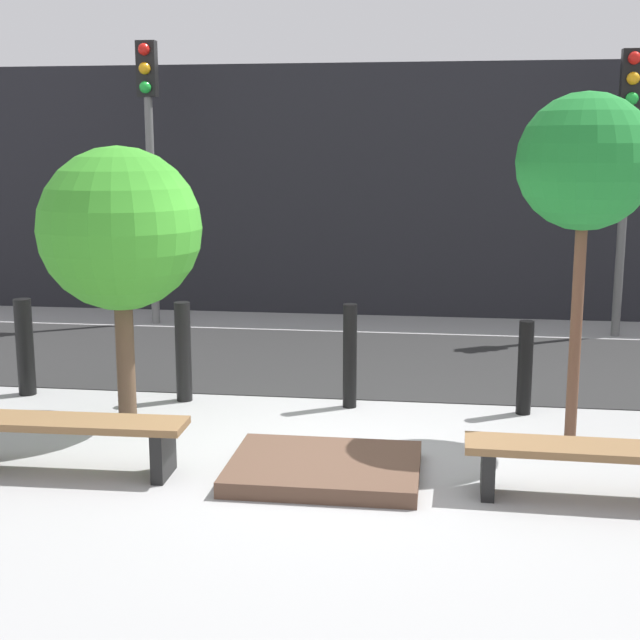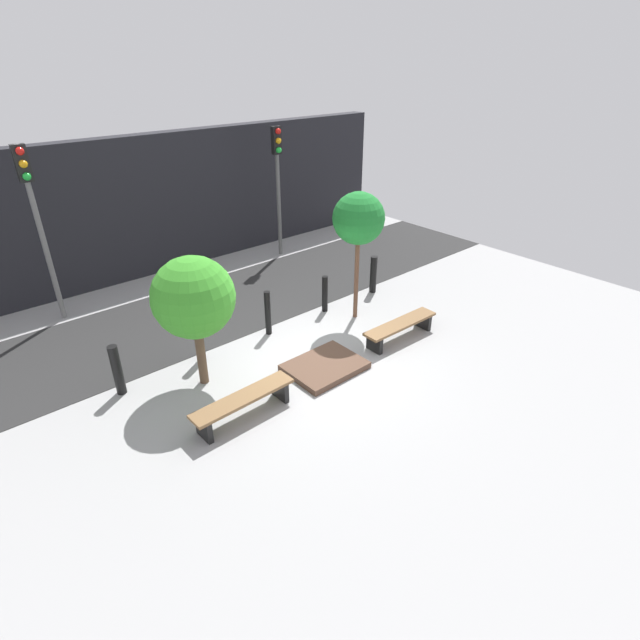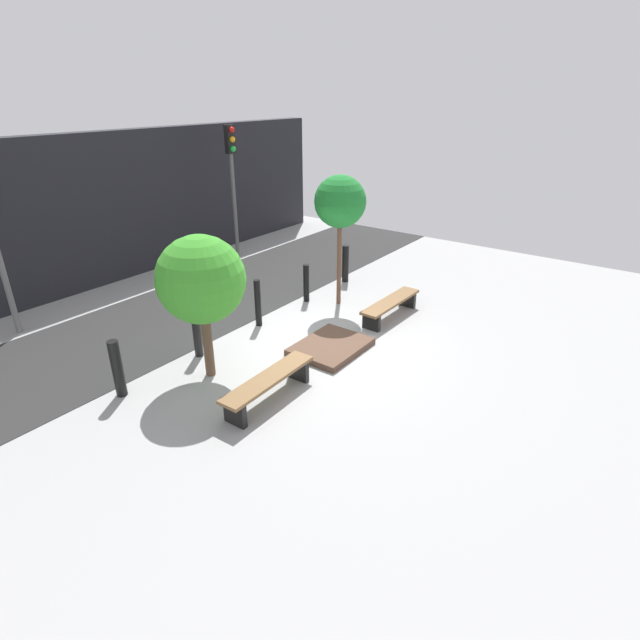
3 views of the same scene
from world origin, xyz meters
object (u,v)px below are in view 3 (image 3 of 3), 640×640
at_px(bench_right, 391,305).
at_px(tree_behind_left_bench, 201,280).
at_px(bollard_right, 306,283).
at_px(bollard_far_right, 345,264).
at_px(bollard_left, 197,332).
at_px(bollard_center, 258,303).
at_px(traffic_light_mid_west, 232,169).
at_px(bollard_far_left, 117,369).
at_px(bench_left, 269,383).
at_px(tree_behind_right_bench, 340,202).
at_px(planter_bed, 331,347).

relative_size(bench_right, tree_behind_left_bench, 0.76).
distance_m(bollard_right, bollard_far_right, 1.74).
bearing_deg(bollard_left, tree_behind_left_bench, -116.48).
relative_size(bollard_left, bollard_center, 0.98).
height_order(bench_right, traffic_light_mid_west, traffic_light_mid_west).
height_order(tree_behind_left_bench, bollard_far_left, tree_behind_left_bench).
bearing_deg(bollard_center, bollard_right, 0.00).
xyz_separation_m(bench_left, tree_behind_right_bench, (4.20, 1.44, 2.14)).
height_order(tree_behind_left_bench, bollard_left, tree_behind_left_bench).
distance_m(bench_right, planter_bed, 2.13).
bearing_deg(bollard_far_right, bollard_left, 180.00).
distance_m(bollard_left, bollard_far_right, 5.23).
distance_m(tree_behind_right_bench, bollard_far_right, 2.51).
bearing_deg(bollard_far_left, tree_behind_right_bench, -7.37).
xyz_separation_m(bench_right, bollard_center, (-2.10, 2.17, 0.22)).
xyz_separation_m(bench_left, bollard_center, (2.10, 2.17, 0.20)).
bearing_deg(planter_bed, bollard_far_right, 29.44).
xyz_separation_m(bollard_far_left, bollard_far_right, (6.97, 0.00, -0.01)).
distance_m(bench_right, bollard_center, 3.03).
relative_size(bench_right, bollard_far_left, 1.92).
distance_m(bench_left, traffic_light_mid_west, 8.52).
distance_m(planter_bed, bollard_right, 2.66).
height_order(bench_left, bollard_center, bollard_center).
bearing_deg(bollard_far_left, bollard_far_right, 0.00).
bearing_deg(bench_right, tree_behind_left_bench, 162.33).
bearing_deg(planter_bed, traffic_light_mid_west, 60.52).
xyz_separation_m(tree_behind_left_bench, bollard_center, (2.10, 0.72, -1.32)).
height_order(bench_left, bollard_far_right, bollard_far_right).
relative_size(bench_left, planter_bed, 1.31).
xyz_separation_m(bollard_far_left, traffic_light_mid_west, (6.83, 3.95, 2.16)).
relative_size(planter_bed, tree_behind_left_bench, 0.58).
bearing_deg(tree_behind_left_bench, bench_right, -18.96).
bearing_deg(bollard_left, bollard_center, 0.00).
relative_size(bollard_left, traffic_light_mid_west, 0.27).
xyz_separation_m(bench_left, bollard_far_right, (5.59, 2.17, 0.17)).
bearing_deg(bollard_left, bollard_far_left, 180.00).
xyz_separation_m(bench_right, planter_bed, (-2.10, 0.20, -0.25)).
height_order(tree_behind_right_bench, bollard_right, tree_behind_right_bench).
bearing_deg(bollard_right, planter_bed, -131.54).
distance_m(bench_right, tree_behind_right_bench, 2.60).
bearing_deg(bollard_far_right, tree_behind_left_bench, -172.63).
bearing_deg(bench_right, bench_left, -178.72).
bearing_deg(bench_left, bollard_far_left, 121.26).
relative_size(planter_bed, traffic_light_mid_west, 0.39).
height_order(bollard_far_left, bollard_center, bollard_center).
bearing_deg(bench_right, bollard_center, 135.42).
relative_size(tree_behind_right_bench, bollard_far_left, 2.97).
height_order(bollard_center, traffic_light_mid_west, traffic_light_mid_west).
relative_size(bench_left, tree_behind_left_bench, 0.76).
height_order(bollard_far_right, traffic_light_mid_west, traffic_light_mid_west).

